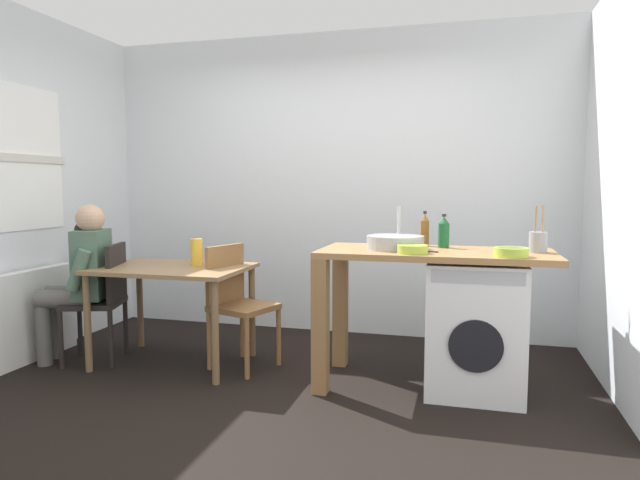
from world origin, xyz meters
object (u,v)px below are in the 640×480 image
chair_opposite (236,299)px  mixing_bowl (413,249)px  colander (511,252)px  bottle_tall_green (425,230)px  dining_table (173,279)px  bottle_squat_brown (444,232)px  utensil_crock (538,241)px  washing_machine (475,327)px  chair_person_seat (103,295)px  seated_person (81,274)px  vase (197,252)px

chair_opposite → mixing_bowl: (1.31, -0.28, 0.44)m
colander → bottle_tall_green: bearing=138.4°
dining_table → bottle_squat_brown: (1.97, 0.17, 0.38)m
bottle_tall_green → utensil_crock: bearing=-16.3°
washing_machine → chair_person_seat: bearing=-178.6°
seated_person → chair_person_seat: bearing=-90.0°
chair_opposite → colander: bearing=99.3°
seated_person → mixing_bowl: seated_person is taller
chair_person_seat → vase: bearing=-93.2°
seated_person → bottle_squat_brown: seated_person is taller
chair_opposite → washing_machine: bearing=105.6°
colander → seated_person: bearing=178.1°
bottle_tall_green → utensil_crock: (0.72, -0.21, -0.04)m
washing_machine → mixing_bowl: bearing=-153.2°
washing_machine → vase: 2.08m
dining_table → seated_person: seated_person is taller
chair_person_seat → mixing_bowl: (2.34, -0.13, 0.44)m
bottle_squat_brown → washing_machine: bearing=-39.9°
seated_person → bottle_tall_green: seated_person is taller
colander → vase: bearing=171.6°
seated_person → mixing_bowl: bearing=-109.4°
utensil_crock → vase: utensil_crock is taller
utensil_crock → chair_opposite: bearing=179.1°
chair_opposite → bottle_tall_green: 1.46m
chair_person_seat → colander: colander is taller
chair_opposite → seated_person: bearing=-62.0°
colander → vase: size_ratio=0.99×
bottle_squat_brown → utensil_crock: 0.60m
washing_machine → colander: (0.19, -0.22, 0.52)m
seated_person → washing_machine: seated_person is taller
washing_machine → bottle_tall_green: size_ratio=3.51×
washing_machine → mixing_bowl: (-0.39, -0.20, 0.52)m
washing_machine → bottle_squat_brown: bearing=140.1°
vase → utensil_crock: bearing=-1.4°
bottle_tall_green → washing_machine: bearing=-36.7°
seated_person → bottle_squat_brown: bearing=-101.1°
bottle_tall_green → vase: size_ratio=1.21×
utensil_crock → bottle_squat_brown: bearing=167.4°
bottle_squat_brown → mixing_bowl: 0.42m
washing_machine → bottle_tall_green: 0.74m
washing_machine → bottle_tall_green: bearing=143.3°
dining_table → mixing_bowl: mixing_bowl is taller
chair_person_seat → bottle_tall_green: bearing=-99.6°
dining_table → mixing_bowl: 1.83m
utensil_crock → dining_table: bearing=-179.1°
washing_machine → bottle_tall_green: (-0.35, 0.26, 0.60)m
mixing_bowl → utensil_crock: size_ratio=0.64×
bottle_squat_brown → mixing_bowl: bearing=-114.4°
washing_machine → vase: (-2.04, 0.11, 0.41)m
chair_person_seat → bottle_tall_green: (2.38, 0.33, 0.52)m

